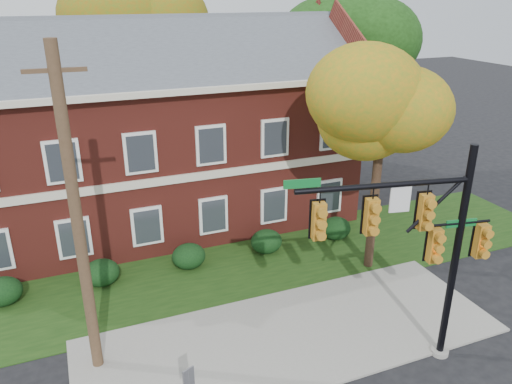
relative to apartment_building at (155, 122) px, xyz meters
name	(u,v)px	position (x,y,z in m)	size (l,w,h in m)	color
ground	(306,356)	(2.00, -11.95, -4.99)	(120.00, 120.00, 0.00)	black
sidewalk	(292,336)	(2.00, -10.95, -4.95)	(14.00, 5.00, 0.08)	gray
grass_strip	(240,266)	(2.00, -5.95, -4.97)	(30.00, 6.00, 0.04)	#193811
apartment_building	(155,122)	(0.00, 0.00, 0.00)	(18.80, 8.80, 9.74)	maroon
hedge_far_left	(2,292)	(-7.00, -5.25, -4.46)	(1.40, 1.26, 1.05)	black
hedge_left	(101,273)	(-3.50, -5.25, -4.46)	(1.40, 1.26, 1.05)	black
hedge_center	(189,256)	(0.00, -5.25, -4.46)	(1.40, 1.26, 1.05)	black
hedge_right	(266,241)	(3.50, -5.25, -4.46)	(1.40, 1.26, 1.05)	black
hedge_far_right	(336,228)	(7.00, -5.25, -4.46)	(1.40, 1.26, 1.05)	black
tree_near_right	(390,109)	(7.22, -8.09, 1.68)	(4.50, 4.25, 8.58)	black
tree_right_rear	(356,43)	(11.31, 0.86, 3.13)	(6.30, 5.95, 10.62)	black
tree_far_rear	(146,26)	(1.34, 7.84, 3.86)	(6.84, 6.46, 11.52)	black
traffic_signal	(420,236)	(4.78, -13.22, -0.69)	(6.12, 1.35, 6.93)	gray
utility_pole	(77,221)	(-4.13, -9.95, -0.07)	(1.51, 0.34, 9.70)	#493522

